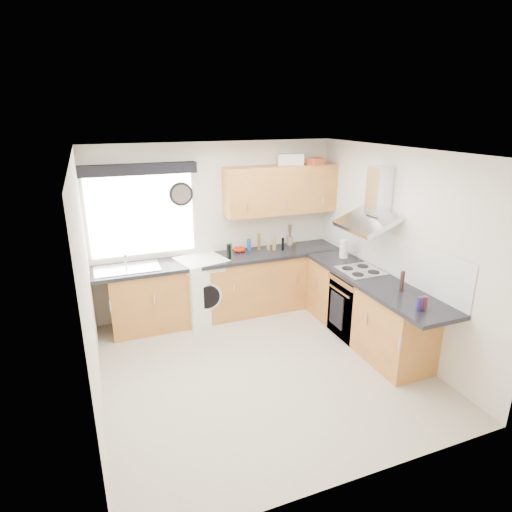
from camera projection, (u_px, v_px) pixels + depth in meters
name	position (u px, v px, depth m)	size (l,w,h in m)	color
ground_plane	(262.00, 367.00, 5.09)	(3.60, 3.60, 0.00)	beige
ceiling	(264.00, 152.00, 4.29)	(3.60, 3.60, 0.02)	white
wall_back	(217.00, 229.00, 6.28)	(3.60, 0.02, 2.50)	silver
wall_front	(357.00, 349.00, 3.10)	(3.60, 0.02, 2.50)	silver
wall_left	(88.00, 293.00, 4.07)	(0.02, 3.60, 2.50)	silver
wall_right	(397.00, 250.00, 5.31)	(0.02, 3.60, 2.50)	silver
window	(142.00, 215.00, 5.81)	(1.40, 0.02, 1.10)	white
window_blind	(139.00, 169.00, 5.53)	(1.50, 0.18, 0.14)	black
splashback	(381.00, 249.00, 5.59)	(0.01, 3.00, 0.54)	white
base_cab_back	(217.00, 289.00, 6.25)	(3.00, 0.58, 0.86)	#AA6A2D
base_cab_corner	(314.00, 275.00, 6.79)	(0.60, 0.60, 0.86)	#AA6A2D
base_cab_right	(365.00, 309.00, 5.60)	(0.58, 2.10, 0.86)	#AA6A2D
worktop_back	(223.00, 259.00, 6.13)	(3.60, 0.62, 0.05)	black
worktop_right	(374.00, 281.00, 5.32)	(0.62, 2.42, 0.05)	black
sink	(127.00, 266.00, 5.65)	(0.84, 0.46, 0.10)	silver
oven	(358.00, 305.00, 5.73)	(0.56, 0.58, 0.85)	black
hob_plate	(360.00, 271.00, 5.58)	(0.52, 0.52, 0.01)	silver
extractor_hood	(372.00, 206.00, 5.34)	(0.52, 0.78, 0.66)	silver
upper_cabinets	(281.00, 190.00, 6.27)	(1.70, 0.35, 0.70)	#AA6A2D
washing_machine	(202.00, 289.00, 6.17)	(0.62, 0.60, 0.92)	white
wall_clock	(181.00, 194.00, 5.89)	(0.33, 0.33, 0.04)	black
casserole	(289.00, 159.00, 6.28)	(0.38, 0.27, 0.16)	white
storage_box	(316.00, 161.00, 6.23)	(0.21, 0.18, 0.10)	#AD3F27
utensil_pot	(290.00, 241.00, 6.67)	(0.10, 0.10, 0.13)	gray
kitchen_roll	(344.00, 249.00, 6.06)	(0.12, 0.12, 0.26)	white
tomato_cluster	(239.00, 249.00, 6.34)	(0.16, 0.16, 0.07)	#AF1A0A
jar_0	(229.00, 252.00, 6.03)	(0.06, 0.06, 0.21)	black
jar_1	(268.00, 247.00, 6.42)	(0.05, 0.05, 0.10)	olive
jar_2	(274.00, 243.00, 6.40)	(0.05, 0.05, 0.21)	olive
jar_3	(283.00, 244.00, 6.39)	(0.04, 0.04, 0.19)	black
jar_4	(231.00, 251.00, 6.03)	(0.04, 0.04, 0.22)	#1E5621
jar_5	(294.00, 246.00, 6.44)	(0.06, 0.06, 0.10)	black
jar_6	(249.00, 245.00, 6.38)	(0.06, 0.06, 0.18)	navy
jar_7	(259.00, 242.00, 6.39)	(0.05, 0.05, 0.25)	brown
bottle_0	(420.00, 304.00, 4.44)	(0.06, 0.06, 0.15)	#201854
bottle_1	(402.00, 281.00, 4.92)	(0.05, 0.05, 0.24)	black
bottle_2	(425.00, 303.00, 4.48)	(0.06, 0.06, 0.15)	#561E24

